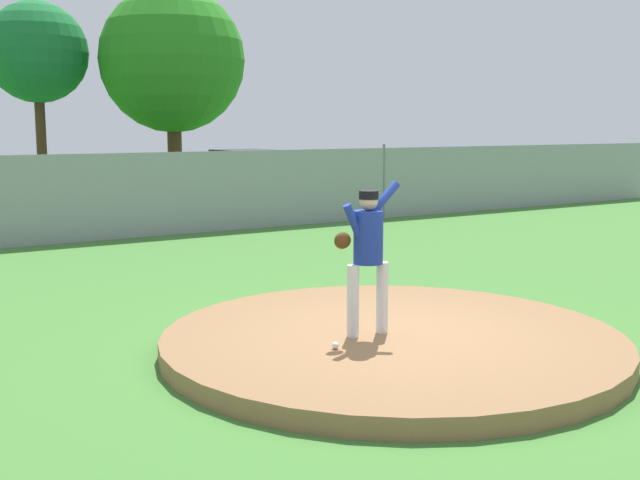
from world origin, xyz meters
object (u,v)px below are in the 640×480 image
at_px(parked_car_charcoal, 102,188).
at_px(parked_car_burgundy, 341,177).
at_px(baseball, 335,345).
at_px(parked_car_white, 252,180).
at_px(pitcher_youth, 367,247).

distance_m(parked_car_charcoal, parked_car_burgundy, 8.23).
xyz_separation_m(baseball, parked_car_white, (6.60, 14.75, 0.59)).
bearing_deg(parked_car_white, parked_car_burgundy, 6.76).
distance_m(baseball, parked_car_burgundy, 18.27).
relative_size(pitcher_youth, baseball, 22.70).
bearing_deg(parked_car_white, baseball, -114.11).
xyz_separation_m(pitcher_youth, parked_car_charcoal, (1.37, 14.33, -0.40)).
bearing_deg(pitcher_youth, parked_car_white, 67.44).
bearing_deg(baseball, parked_car_charcoal, 82.36).
relative_size(parked_car_charcoal, parked_car_white, 0.89).
bearing_deg(parked_car_charcoal, parked_car_burgundy, 3.97).
height_order(parked_car_white, parked_car_burgundy, parked_car_white).
height_order(pitcher_youth, parked_car_white, pitcher_youth).
bearing_deg(parked_car_burgundy, parked_car_white, -173.24).
bearing_deg(baseball, parked_car_burgundy, 56.18).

